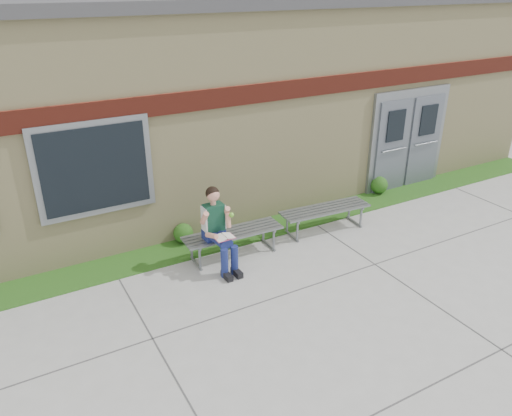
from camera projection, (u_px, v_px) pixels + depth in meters
ground at (348, 295)px, 7.80m from camera, size 80.00×80.00×0.00m
grass_strip at (264, 228)px, 9.85m from camera, size 16.00×0.80×0.02m
school_building at (192, 91)px, 11.65m from camera, size 16.20×6.22×4.20m
bench_left at (233, 237)px, 8.79m from camera, size 1.80×0.55×0.46m
bench_right at (325, 213)px, 9.68m from camera, size 1.83×0.63×0.47m
girl at (218, 228)px, 8.29m from camera, size 0.52×0.86×1.42m
shrub_mid at (183, 233)px, 9.26m from camera, size 0.37×0.37×0.37m
shrub_east at (379, 185)px, 11.37m from camera, size 0.40×0.40×0.40m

